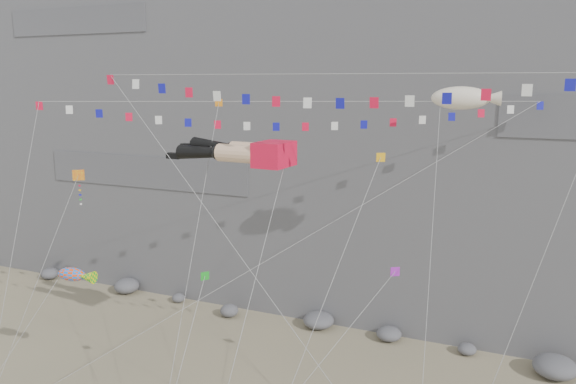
# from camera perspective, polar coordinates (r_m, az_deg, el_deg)

# --- Properties ---
(cliff) EXTENTS (80.00, 28.00, 50.00)m
(cliff) POSITION_cam_1_polar(r_m,az_deg,el_deg) (58.75, 8.63, 15.56)
(cliff) COLOR slate
(cliff) RESTS_ON ground
(talus_boulders) EXTENTS (60.00, 3.00, 1.20)m
(talus_boulders) POSITION_cam_1_polar(r_m,az_deg,el_deg) (48.46, 3.12, -12.93)
(talus_boulders) COLOR #5D5D62
(talus_boulders) RESTS_ON ground
(legs_kite) EXTENTS (9.24, 15.50, 21.33)m
(legs_kite) POSITION_cam_1_polar(r_m,az_deg,el_deg) (34.03, -4.79, 4.06)
(legs_kite) COLOR red
(legs_kite) RESTS_ON ground
(flag_banner_upper) EXTENTS (30.57, 20.98, 27.59)m
(flag_banner_upper) POSITION_cam_1_polar(r_m,az_deg,el_deg) (37.73, 0.25, 9.15)
(flag_banner_upper) COLOR red
(flag_banner_upper) RESTS_ON ground
(flag_banner_lower) EXTENTS (26.18, 5.04, 23.01)m
(flag_banner_lower) POSITION_cam_1_polar(r_m,az_deg,el_deg) (29.21, 3.69, 11.82)
(flag_banner_lower) COLOR red
(flag_banner_lower) RESTS_ON ground
(harlequin_kite) EXTENTS (2.92, 8.09, 15.92)m
(harlequin_kite) POSITION_cam_1_polar(r_m,az_deg,el_deg) (40.67, -20.55, 1.50)
(harlequin_kite) COLOR red
(harlequin_kite) RESTS_ON ground
(fish_windsock) EXTENTS (6.08, 5.70, 10.59)m
(fish_windsock) POSITION_cam_1_polar(r_m,az_deg,el_deg) (38.42, -21.14, -7.83)
(fish_windsock) COLOR #FF460D
(fish_windsock) RESTS_ON ground
(blimp_windsock) EXTENTS (4.46, 14.83, 23.79)m
(blimp_windsock) POSITION_cam_1_polar(r_m,az_deg,el_deg) (36.29, 17.13, 9.05)
(blimp_windsock) COLOR beige
(blimp_windsock) RESTS_ON ground
(small_kite_a) EXTENTS (3.47, 13.21, 22.94)m
(small_kite_a) POSITION_cam_1_polar(r_m,az_deg,el_deg) (36.87, -7.19, 8.18)
(small_kite_a) COLOR orange
(small_kite_a) RESTS_ON ground
(small_kite_b) EXTENTS (7.39, 11.26, 15.76)m
(small_kite_b) POSITION_cam_1_polar(r_m,az_deg,el_deg) (33.08, 10.60, -8.23)
(small_kite_b) COLOR purple
(small_kite_b) RESTS_ON ground
(small_kite_c) EXTENTS (1.85, 9.23, 13.11)m
(small_kite_c) POSITION_cam_1_polar(r_m,az_deg,el_deg) (31.46, -8.55, -8.84)
(small_kite_c) COLOR green
(small_kite_c) RESTS_ON ground
(small_kite_d) EXTENTS (3.94, 12.97, 20.49)m
(small_kite_d) POSITION_cam_1_polar(r_m,az_deg,el_deg) (32.47, 9.18, 2.91)
(small_kite_d) COLOR #EFA814
(small_kite_d) RESTS_ON ground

